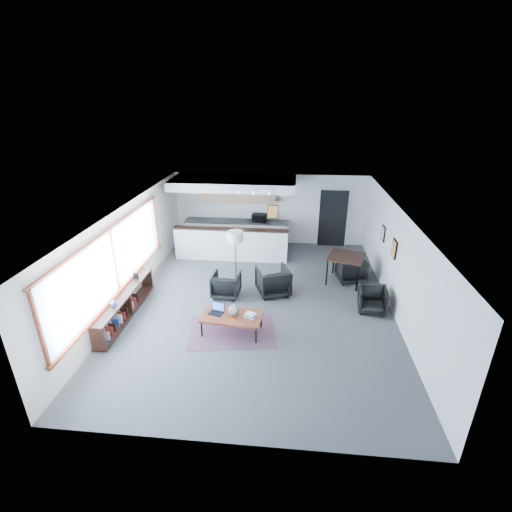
# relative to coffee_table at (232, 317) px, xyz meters

# --- Properties ---
(room) EXTENTS (7.02, 9.02, 2.62)m
(room) POSITION_rel_coffee_table_xyz_m (0.51, 1.44, 0.88)
(room) COLOR #47474A
(room) RESTS_ON ground
(window) EXTENTS (0.10, 5.95, 1.66)m
(window) POSITION_rel_coffee_table_xyz_m (-2.96, 0.54, 1.03)
(window) COLOR #8CBFFF
(window) RESTS_ON room
(console) EXTENTS (0.35, 3.00, 0.80)m
(console) POSITION_rel_coffee_table_xyz_m (-2.79, 0.39, -0.10)
(console) COLOR black
(console) RESTS_ON floor
(kitchenette) EXTENTS (4.20, 1.96, 2.60)m
(kitchenette) POSITION_rel_coffee_table_xyz_m (-0.69, 5.15, 0.96)
(kitchenette) COLOR white
(kitchenette) RESTS_ON floor
(doorway) EXTENTS (1.10, 0.12, 2.15)m
(doorway) POSITION_rel_coffee_table_xyz_m (2.81, 5.86, 0.65)
(doorway) COLOR black
(doorway) RESTS_ON room
(track_light) EXTENTS (1.60, 0.07, 0.15)m
(track_light) POSITION_rel_coffee_table_xyz_m (-0.08, 3.64, 2.11)
(track_light) COLOR silver
(track_light) RESTS_ON room
(wall_art_lower) EXTENTS (0.03, 0.38, 0.48)m
(wall_art_lower) POSITION_rel_coffee_table_xyz_m (3.98, 1.84, 1.13)
(wall_art_lower) COLOR black
(wall_art_lower) RESTS_ON room
(wall_art_upper) EXTENTS (0.03, 0.34, 0.44)m
(wall_art_upper) POSITION_rel_coffee_table_xyz_m (3.98, 3.14, 1.08)
(wall_art_upper) COLOR black
(wall_art_upper) RESTS_ON room
(kilim_rug) EXTENTS (2.22, 1.68, 0.01)m
(kilim_rug) POSITION_rel_coffee_table_xyz_m (0.00, 0.00, -0.42)
(kilim_rug) COLOR #50303E
(kilim_rug) RESTS_ON floor
(coffee_table) EXTENTS (1.46, 0.88, 0.46)m
(coffee_table) POSITION_rel_coffee_table_xyz_m (0.00, 0.00, 0.00)
(coffee_table) COLOR maroon
(coffee_table) RESTS_ON floor
(laptop) EXTENTS (0.39, 0.35, 0.24)m
(laptop) POSITION_rel_coffee_table_xyz_m (-0.37, 0.11, 0.10)
(laptop) COLOR black
(laptop) RESTS_ON coffee_table
(ceramic_pot) EXTENTS (0.25, 0.25, 0.25)m
(ceramic_pot) POSITION_rel_coffee_table_xyz_m (0.04, 0.04, 0.16)
(ceramic_pot) COLOR gray
(ceramic_pot) RESTS_ON coffee_table
(book_stack) EXTENTS (0.34, 0.31, 0.09)m
(book_stack) POSITION_rel_coffee_table_xyz_m (0.45, 0.00, 0.07)
(book_stack) COLOR silver
(book_stack) RESTS_ON coffee_table
(coaster) EXTENTS (0.11, 0.11, 0.01)m
(coaster) POSITION_rel_coffee_table_xyz_m (0.04, -0.18, 0.04)
(coaster) COLOR #E5590C
(coaster) RESTS_ON coffee_table
(armchair_left) EXTENTS (0.78, 0.73, 0.75)m
(armchair_left) POSITION_rel_coffee_table_xyz_m (-0.43, 1.71, -0.05)
(armchair_left) COLOR black
(armchair_left) RESTS_ON floor
(armchair_right) EXTENTS (1.07, 1.03, 0.87)m
(armchair_right) POSITION_rel_coffee_table_xyz_m (0.85, 1.96, 0.01)
(armchair_right) COLOR black
(armchair_right) RESTS_ON floor
(floor_lamp) EXTENTS (0.61, 0.61, 1.61)m
(floor_lamp) POSITION_rel_coffee_table_xyz_m (-0.29, 2.58, 0.98)
(floor_lamp) COLOR black
(floor_lamp) RESTS_ON floor
(dining_table) EXTENTS (1.26, 1.26, 0.84)m
(dining_table) POSITION_rel_coffee_table_xyz_m (2.96, 2.90, 0.34)
(dining_table) COLOR black
(dining_table) RESTS_ON floor
(dining_chair_near) EXTENTS (0.64, 0.61, 0.61)m
(dining_chair_near) POSITION_rel_coffee_table_xyz_m (3.47, 1.29, -0.12)
(dining_chair_near) COLOR black
(dining_chair_near) RESTS_ON floor
(dining_chair_far) EXTENTS (0.75, 0.72, 0.68)m
(dining_chair_far) POSITION_rel_coffee_table_xyz_m (3.15, 2.99, -0.08)
(dining_chair_far) COLOR black
(dining_chair_far) RESTS_ON floor
(microwave) EXTENTS (0.54, 0.34, 0.35)m
(microwave) POSITION_rel_coffee_table_xyz_m (0.14, 5.59, 0.68)
(microwave) COLOR black
(microwave) RESTS_ON kitchenette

